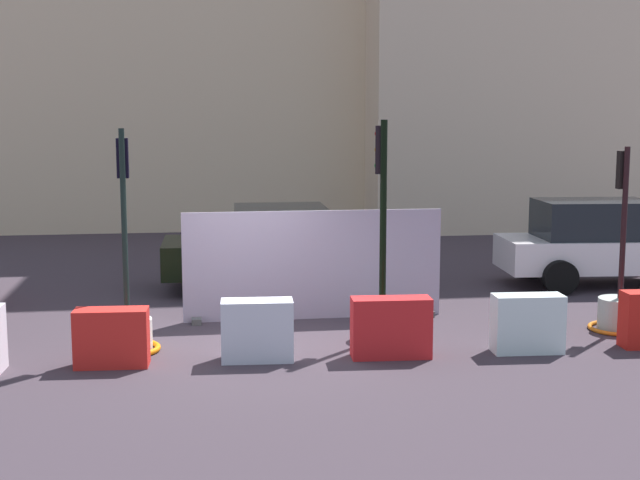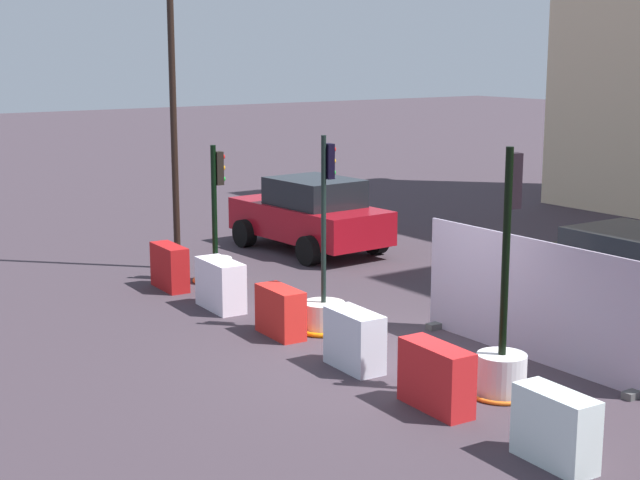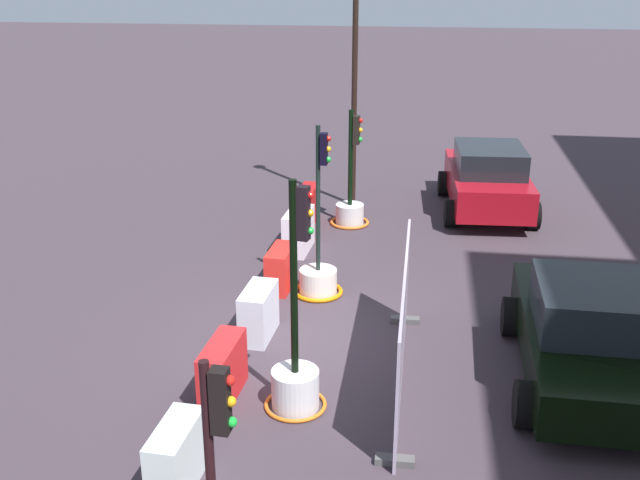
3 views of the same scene
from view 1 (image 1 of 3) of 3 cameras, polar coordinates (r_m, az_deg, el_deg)
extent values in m
plane|color=#3B3038|center=(13.19, -4.37, -6.87)|extent=(120.00, 120.00, 0.00)
cylinder|color=silver|center=(13.07, -12.45, -6.09)|extent=(0.71, 0.71, 0.48)
cylinder|color=black|center=(12.77, -12.67, 0.95)|extent=(0.08, 0.08, 2.75)
cube|color=black|center=(12.80, -12.77, 5.23)|extent=(0.17, 0.13, 0.57)
sphere|color=red|center=(12.87, -12.78, 6.09)|extent=(0.10, 0.10, 0.10)
sphere|color=orange|center=(12.87, -12.75, 5.25)|extent=(0.10, 0.10, 0.10)
sphere|color=green|center=(12.88, -12.72, 4.41)|extent=(0.10, 0.10, 0.10)
torus|color=orange|center=(13.12, -12.42, -6.94)|extent=(0.94, 0.94, 0.08)
cylinder|color=silver|center=(13.54, 4.08, -5.23)|extent=(0.68, 0.68, 0.57)
cylinder|color=black|center=(13.25, 4.15, 1.83)|extent=(0.10, 0.10, 2.78)
cube|color=black|center=(13.30, 3.96, 5.89)|extent=(0.18, 0.19, 0.73)
sphere|color=red|center=(13.38, 3.80, 6.95)|extent=(0.10, 0.10, 0.10)
sphere|color=orange|center=(13.38, 3.79, 5.91)|extent=(0.10, 0.10, 0.10)
sphere|color=green|center=(13.40, 3.78, 4.87)|extent=(0.10, 0.10, 0.10)
torus|color=orange|center=(13.60, 4.07, -6.27)|extent=(0.89, 0.89, 0.06)
cylinder|color=#A8B2A8|center=(14.80, 18.96, -4.60)|extent=(0.68, 0.68, 0.52)
cylinder|color=black|center=(14.56, 19.23, 1.04)|extent=(0.09, 0.09, 2.41)
cube|color=black|center=(14.58, 19.14, 4.35)|extent=(0.15, 0.16, 0.60)
sphere|color=red|center=(14.65, 18.99, 5.15)|extent=(0.09, 0.09, 0.09)
sphere|color=orange|center=(14.66, 18.96, 4.37)|extent=(0.09, 0.09, 0.09)
sphere|color=green|center=(14.67, 18.92, 3.60)|extent=(0.09, 0.09, 0.09)
torus|color=orange|center=(14.85, 18.92, -5.46)|extent=(0.96, 0.96, 0.06)
cube|color=red|center=(12.32, -13.45, -6.23)|extent=(1.02, 0.47, 0.80)
cube|color=silver|center=(12.29, -4.11, -5.91)|extent=(1.02, 0.51, 0.86)
cube|color=red|center=(12.46, 4.66, -5.72)|extent=(1.15, 0.47, 0.86)
cube|color=silver|center=(13.03, 13.40, -5.33)|extent=(1.03, 0.47, 0.85)
cube|color=black|center=(17.33, -3.06, -1.03)|extent=(4.37, 1.99, 0.65)
cube|color=black|center=(17.25, -2.61, 1.12)|extent=(1.82, 1.70, 0.65)
cylinder|color=black|center=(16.37, -7.50, -2.79)|extent=(0.66, 0.30, 0.66)
cylinder|color=black|center=(18.33, -7.44, -1.62)|extent=(0.66, 0.30, 0.66)
cylinder|color=black|center=(16.55, 1.82, -2.60)|extent=(0.66, 0.30, 0.66)
cylinder|color=black|center=(18.50, 0.89, -1.46)|extent=(0.66, 0.30, 0.66)
cube|color=white|center=(18.59, 18.68, -0.82)|extent=(4.68, 1.99, 0.65)
cube|color=black|center=(18.33, 17.46, 1.32)|extent=(2.33, 1.61, 0.75)
cylinder|color=black|center=(18.97, 13.68, -1.44)|extent=(0.69, 0.33, 0.67)
cylinder|color=black|center=(17.34, 15.40, -2.38)|extent=(0.69, 0.33, 0.67)
cube|color=beige|center=(29.07, -6.98, 15.03)|extent=(17.97, 6.02, 13.87)
cube|color=#A194AC|center=(14.66, -0.42, -1.64)|extent=(4.37, 0.04, 1.84)
cube|color=#4C4C4C|center=(14.70, -8.07, -5.16)|extent=(0.16, 0.50, 0.10)
cube|color=#4C4C4C|center=(15.23, 6.96, -4.67)|extent=(0.16, 0.50, 0.10)
camera|label=2|loc=(12.17, 64.11, 9.11)|focal=53.78mm
camera|label=3|loc=(18.88, 31.82, 14.80)|focal=42.11mm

